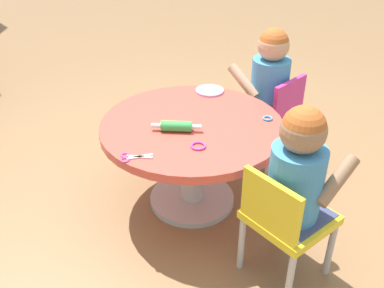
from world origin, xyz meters
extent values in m
plane|color=olive|center=(0.00, 0.00, 0.00)|extent=(10.00, 10.00, 0.00)
cylinder|color=silver|center=(0.00, 0.00, 0.01)|extent=(0.44, 0.44, 0.03)
cylinder|color=silver|center=(0.00, 0.00, 0.21)|extent=(0.12, 0.12, 0.43)
cylinder|color=#D84C3F|center=(0.00, 0.00, 0.45)|extent=(0.87, 0.87, 0.04)
cylinder|color=#B7B7BC|center=(-0.49, -0.58, 0.14)|extent=(0.03, 0.03, 0.28)
cylinder|color=#B7B7BC|center=(-0.29, -0.41, 0.14)|extent=(0.03, 0.03, 0.28)
cylinder|color=#B7B7BC|center=(-0.65, -0.38, 0.14)|extent=(0.03, 0.03, 0.28)
cylinder|color=#B7B7BC|center=(-0.46, -0.21, 0.14)|extent=(0.03, 0.03, 0.28)
cube|color=yellow|center=(-0.47, -0.40, 0.30)|extent=(0.42, 0.42, 0.04)
cube|color=yellow|center=(-0.56, -0.29, 0.43)|extent=(0.22, 0.19, 0.22)
cube|color=#3F4772|center=(-0.47, -0.40, 0.30)|extent=(0.38, 0.38, 0.04)
cylinder|color=#3F8CCC|center=(-0.47, -0.40, 0.47)|extent=(0.21, 0.21, 0.30)
sphere|color=#997051|center=(-0.47, -0.40, 0.70)|extent=(0.17, 0.17, 0.17)
sphere|color=#B25926|center=(-0.47, -0.40, 0.71)|extent=(0.16, 0.16, 0.16)
cylinder|color=#997051|center=(-0.49, -0.54, 0.49)|extent=(0.18, 0.20, 0.17)
cylinder|color=#997051|center=(-0.32, -0.40, 0.49)|extent=(0.18, 0.20, 0.17)
cylinder|color=#B7B7BC|center=(0.63, -0.43, 0.14)|extent=(0.03, 0.03, 0.28)
cylinder|color=#B7B7BC|center=(0.44, -0.25, 0.14)|extent=(0.03, 0.03, 0.28)
cylinder|color=#B7B7BC|center=(0.45, -0.61, 0.14)|extent=(0.03, 0.03, 0.28)
cylinder|color=#B7B7BC|center=(0.26, -0.43, 0.14)|extent=(0.03, 0.03, 0.28)
cube|color=#CC338C|center=(0.44, -0.43, 0.30)|extent=(0.42, 0.42, 0.04)
cube|color=#CC338C|center=(0.35, -0.53, 0.43)|extent=(0.21, 0.21, 0.22)
cube|color=#3F4772|center=(0.44, -0.43, 0.30)|extent=(0.38, 0.38, 0.04)
cylinder|color=#3F8CCC|center=(0.44, -0.43, 0.47)|extent=(0.21, 0.21, 0.30)
sphere|color=tan|center=(0.44, -0.43, 0.70)|extent=(0.17, 0.17, 0.17)
sphere|color=#B25926|center=(0.44, -0.43, 0.71)|extent=(0.16, 0.16, 0.16)
cylinder|color=tan|center=(0.59, -0.43, 0.49)|extent=(0.19, 0.19, 0.17)
cylinder|color=tan|center=(0.43, -0.28, 0.49)|extent=(0.19, 0.19, 0.17)
cylinder|color=green|center=(-0.08, 0.07, 0.49)|extent=(0.06, 0.14, 0.05)
cylinder|color=white|center=(-0.07, 0.16, 0.49)|extent=(0.02, 0.05, 0.02)
cylinder|color=white|center=(-0.08, -0.02, 0.49)|extent=(0.02, 0.05, 0.02)
cube|color=silver|center=(-0.30, 0.21, 0.47)|extent=(0.05, 0.11, 0.01)
cube|color=silver|center=(-0.30, 0.21, 0.47)|extent=(0.03, 0.11, 0.01)
torus|color=#D83F99|center=(-0.32, 0.27, 0.47)|extent=(0.04, 0.04, 0.01)
torus|color=#D83F99|center=(-0.29, 0.28, 0.47)|extent=(0.04, 0.04, 0.01)
cylinder|color=#CC99E5|center=(0.36, -0.09, 0.47)|extent=(0.15, 0.15, 0.01)
torus|color=#3F99D8|center=(0.04, -0.36, 0.47)|extent=(0.05, 0.05, 0.01)
torus|color=#D83FA5|center=(-0.21, -0.03, 0.47)|extent=(0.07, 0.07, 0.01)
camera|label=1|loc=(-1.81, -0.02, 1.46)|focal=40.69mm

